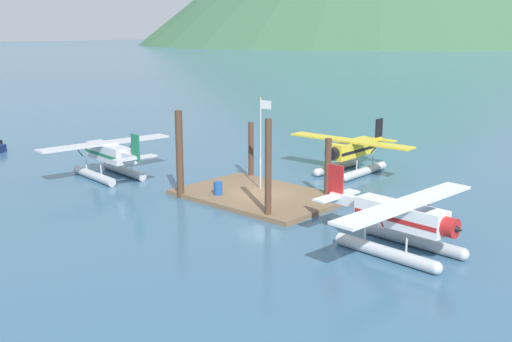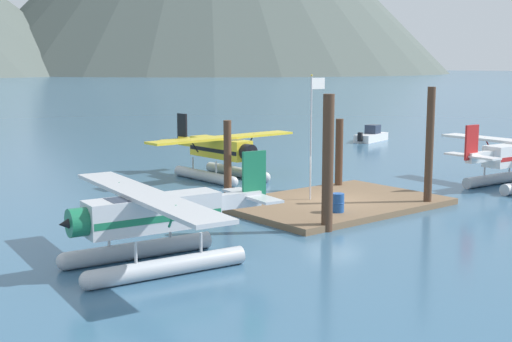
# 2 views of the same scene
# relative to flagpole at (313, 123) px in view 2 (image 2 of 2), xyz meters

# --- Properties ---
(ground_plane) EXTENTS (1200.00, 1200.00, 0.00)m
(ground_plane) POSITION_rel_flagpole_xyz_m (0.63, -0.98, -4.19)
(ground_plane) COLOR #38607F
(dock_platform) EXTENTS (10.62, 7.19, 0.30)m
(dock_platform) POSITION_rel_flagpole_xyz_m (0.63, -0.98, -4.04)
(dock_platform) COLOR brown
(dock_platform) RESTS_ON ground
(piling_near_left) EXTENTS (0.48, 0.48, 5.86)m
(piling_near_left) POSITION_rel_flagpole_xyz_m (-3.33, -4.44, -1.26)
(piling_near_left) COLOR #4C3323
(piling_near_left) RESTS_ON ground
(piling_near_right) EXTENTS (0.39, 0.39, 5.99)m
(piling_near_right) POSITION_rel_flagpole_xyz_m (4.10, -4.05, -1.19)
(piling_near_right) COLOR #4C3323
(piling_near_right) RESTS_ON ground
(piling_far_left) EXTENTS (0.39, 0.39, 4.31)m
(piling_far_left) POSITION_rel_flagpole_xyz_m (-3.41, 2.58, -2.03)
(piling_far_left) COLOR #4C3323
(piling_far_left) RESTS_ON ground
(piling_far_right) EXTENTS (0.43, 0.43, 4.05)m
(piling_far_right) POSITION_rel_flagpole_xyz_m (4.01, 2.04, -2.16)
(piling_far_right) COLOR #4C3323
(piling_far_right) RESTS_ON ground
(flagpole) EXTENTS (0.95, 0.10, 6.28)m
(flagpole) POSITION_rel_flagpole_xyz_m (0.00, 0.00, 0.00)
(flagpole) COLOR silver
(flagpole) RESTS_ON dock_platform
(fuel_drum) EXTENTS (0.62, 0.62, 0.88)m
(fuel_drum) POSITION_rel_flagpole_xyz_m (-1.21, -3.01, -3.45)
(fuel_drum) COLOR #1E4C99
(fuel_drum) RESTS_ON dock_platform
(seaplane_yellow_bow_centre) EXTENTS (10.43, 7.98, 3.84)m
(seaplane_yellow_bow_centre) POSITION_rel_flagpole_xyz_m (1.03, 9.29, -2.61)
(seaplane_yellow_bow_centre) COLOR #B7BABF
(seaplane_yellow_bow_centre) RESTS_ON ground
(seaplane_silver_port_aft) EXTENTS (7.95, 10.49, 3.84)m
(seaplane_silver_port_aft) POSITION_rel_flagpole_xyz_m (-11.77, -4.33, -2.61)
(seaplane_silver_port_aft) COLOR #B7BABF
(seaplane_silver_port_aft) RESTS_ON ground
(boat_white_open_east) EXTENTS (4.76, 2.60, 1.50)m
(boat_white_open_east) POSITION_rel_flagpole_xyz_m (24.31, 17.60, -3.70)
(boat_white_open_east) COLOR silver
(boat_white_open_east) RESTS_ON ground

